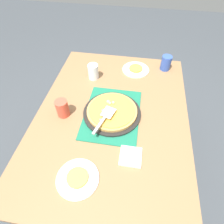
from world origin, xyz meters
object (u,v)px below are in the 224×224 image
Objects in this scene: served_slice_left at (136,68)px; cup_corner at (62,108)px; cup_far at (166,63)px; plate_near_left at (136,70)px; served_slice_right at (77,178)px; pizza_server at (105,118)px; napkin_stack at (131,156)px; pizza_pan at (112,113)px; pizza at (112,111)px; plate_far_right at (78,179)px; cup_near at (93,72)px.

cup_corner is (0.56, -0.43, 0.04)m from served_slice_left.
served_slice_left is at bearing -76.88° from cup_far.
plate_near_left is 1.00m from served_slice_right.
pizza_server is 0.28m from napkin_stack.
cup_corner is at bearing -80.27° from pizza_pan.
cup_far is (-1.03, 0.46, 0.04)m from served_slice_right.
pizza reaches higher than served_slice_left.
plate_far_right is (0.46, -0.10, -0.03)m from pizza.
cup_near reaches higher than napkin_stack.
pizza is 1.50× the size of plate_near_left.
served_slice_right is at bearing -12.73° from served_slice_left.
pizza_server is at bearing 21.41° from cup_near.
cup_near and cup_corner have the same top height.
cup_far is (-0.06, 0.24, 0.04)m from served_slice_left.
pizza is at bearing 167.62° from plate_far_right.
plate_near_left is 1.83× the size of cup_corner.
cup_corner is at bearing -97.83° from pizza_server.
pizza_pan is 3.45× the size of served_slice_right.
cup_far reaches higher than pizza_server.
served_slice_right is 0.47× the size of pizza_server.
served_slice_right reaches higher than pizza_pan.
napkin_stack is at bearing 2.55° from served_slice_left.
plate_far_right is at bearing 0.00° from served_slice_right.
cup_corner is at bearing -152.55° from plate_far_right.
cup_far is (-0.56, 0.36, 0.03)m from pizza.
pizza_server reaches higher than pizza.
plate_near_left is at bearing 166.94° from pizza.
cup_corner reaches higher than pizza.
plate_near_left is at bearing 166.24° from pizza_server.
cup_far is 1.00× the size of cup_corner.
served_slice_right is 0.92× the size of cup_far.
pizza_server is at bearing 82.17° from cup_corner.
napkin_stack is (0.80, 0.04, -0.01)m from served_slice_left.
plate_near_left is 0.71m from cup_corner.
plate_far_right is 0.38m from pizza_server.
pizza_pan reaches higher than plate_near_left.
plate_far_right is 1.13m from cup_far.
plate_far_right is at bearing -12.73° from plate_near_left.
napkin_stack is at bearing 42.11° from pizza_server.
pizza_server reaches higher than served_slice_right.
pizza reaches higher than served_slice_right.
plate_near_left is 0.36m from cup_near.
cup_corner is 0.29m from pizza_server.
served_slice_right is at bearing -12.73° from plate_near_left.
plate_far_right is 2.00× the size of served_slice_right.
served_slice_left reaches higher than plate_far_right.
pizza_pan is at bearing -152.65° from napkin_stack.
served_slice_right is 1.12m from cup_far.
cup_corner reaches higher than plate_far_right.
cup_corner is 0.53m from napkin_stack.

